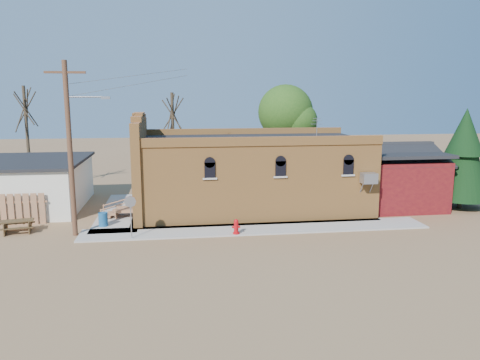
{
  "coord_description": "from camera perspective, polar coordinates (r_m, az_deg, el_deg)",
  "views": [
    {
      "loc": [
        -2.9,
        -23.53,
        7.27
      ],
      "look_at": [
        0.84,
        3.07,
        2.4
      ],
      "focal_mm": 35.0,
      "sensor_mm": 36.0,
      "label": 1
    }
  ],
  "objects": [
    {
      "name": "tree_bare_far",
      "position": [
        39.15,
        -24.73,
        8.01
      ],
      "size": [
        2.8,
        2.8,
        8.16
      ],
      "color": "#3F3124",
      "rests_on": "ground"
    },
    {
      "name": "stop_sign",
      "position": [
        24.27,
        -13.22,
        -3.07
      ],
      "size": [
        0.6,
        0.13,
        2.21
      ],
      "rotation": [
        0.0,
        0.0,
        -0.28
      ],
      "color": "gray",
      "rests_on": "sidewalk_south"
    },
    {
      "name": "sidewalk_west",
      "position": [
        30.59,
        -14.18,
        -3.71
      ],
      "size": [
        2.6,
        10.0,
        0.08
      ],
      "primitive_type": "cube",
      "color": "#9E9991",
      "rests_on": "ground"
    },
    {
      "name": "brick_bar",
      "position": [
        29.79,
        0.87,
        0.75
      ],
      "size": [
        16.4,
        7.97,
        6.3
      ],
      "color": "#CD843E",
      "rests_on": "ground"
    },
    {
      "name": "trash_barrel",
      "position": [
        27.21,
        -16.34,
        -4.63
      ],
      "size": [
        0.62,
        0.62,
        0.77
      ],
      "primitive_type": "cylinder",
      "rotation": [
        0.0,
        0.0,
        0.27
      ],
      "color": "#1A5486",
      "rests_on": "sidewalk_west"
    },
    {
      "name": "tree_leafy",
      "position": [
        38.11,
        5.56,
        8.22
      ],
      "size": [
        4.4,
        4.4,
        8.15
      ],
      "color": "#3F3124",
      "rests_on": "ground"
    },
    {
      "name": "evergreen_tree",
      "position": [
        33.31,
        25.63,
        3.13
      ],
      "size": [
        3.6,
        3.6,
        6.5
      ],
      "color": "#3F3124",
      "rests_on": "ground"
    },
    {
      "name": "utility_pole",
      "position": [
        25.41,
        -19.93,
        4.02
      ],
      "size": [
        3.12,
        0.26,
        9.0
      ],
      "color": "#4C2D1E",
      "rests_on": "ground"
    },
    {
      "name": "sidewalk_south",
      "position": [
        25.86,
        2.12,
        -5.97
      ],
      "size": [
        19.0,
        2.2,
        0.08
      ],
      "primitive_type": "cube",
      "color": "#9E9991",
      "rests_on": "ground"
    },
    {
      "name": "fire_hydrant",
      "position": [
        24.69,
        -0.47,
        -5.71
      ],
      "size": [
        0.44,
        0.4,
        0.79
      ],
      "rotation": [
        0.0,
        0.0,
        -0.02
      ],
      "color": "#B80A10",
      "rests_on": "sidewalk_south"
    },
    {
      "name": "tree_bare_near",
      "position": [
        36.56,
        -8.24,
        8.12
      ],
      "size": [
        2.8,
        2.8,
        7.65
      ],
      "color": "#3F3124",
      "rests_on": "ground"
    },
    {
      "name": "red_shed",
      "position": [
        32.79,
        18.15,
        0.99
      ],
      "size": [
        5.4,
        6.4,
        4.3
      ],
      "color": "#4E0D14",
      "rests_on": "ground"
    },
    {
      "name": "picnic_table",
      "position": [
        27.88,
        -25.48,
        -4.93
      ],
      "size": [
        1.82,
        1.49,
        0.68
      ],
      "rotation": [
        0.0,
        0.0,
        0.19
      ],
      "color": "#48341D",
      "rests_on": "ground"
    },
    {
      "name": "ground",
      "position": [
        24.8,
        -0.95,
        -6.77
      ],
      "size": [
        120.0,
        120.0,
        0.0
      ],
      "primitive_type": "plane",
      "color": "brown",
      "rests_on": "ground"
    }
  ]
}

